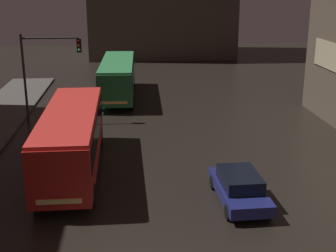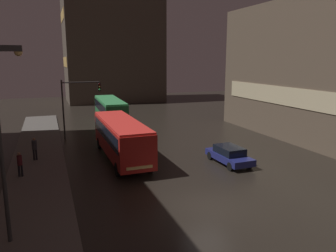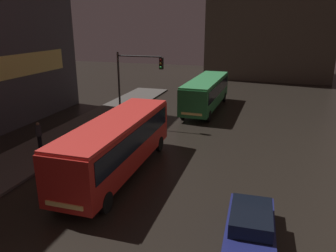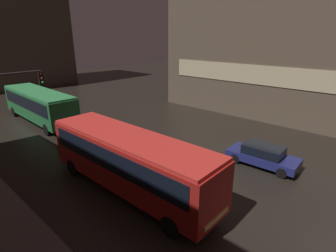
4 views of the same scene
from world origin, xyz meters
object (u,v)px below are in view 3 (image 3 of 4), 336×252
object	(u,v)px
bus_far	(206,91)
traffic_light_main	(134,76)
bus_near	(117,141)
car_taxi	(250,225)
pedestrian_near	(39,133)

from	to	relation	value
bus_far	traffic_light_main	size ratio (longest dim) A/B	1.81
bus_near	car_taxi	world-z (taller)	bus_near
bus_near	pedestrian_near	bearing A→B (deg)	-14.54
bus_near	bus_far	bearing A→B (deg)	-97.78
car_taxi	traffic_light_main	bearing A→B (deg)	-53.44
bus_far	bus_near	bearing A→B (deg)	84.22
car_taxi	pedestrian_near	xyz separation A→B (m)	(-14.26, 5.75, 0.53)
traffic_light_main	car_taxi	bearing A→B (deg)	-51.49
bus_far	pedestrian_near	size ratio (longest dim) A/B	6.03
bus_near	pedestrian_near	xyz separation A→B (m)	(-6.62, 1.65, -0.74)
bus_near	bus_far	world-z (taller)	bus_near
bus_near	car_taxi	distance (m)	8.76
car_taxi	pedestrian_near	world-z (taller)	pedestrian_near
bus_near	car_taxi	bearing A→B (deg)	151.26
bus_near	traffic_light_main	size ratio (longest dim) A/B	1.77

